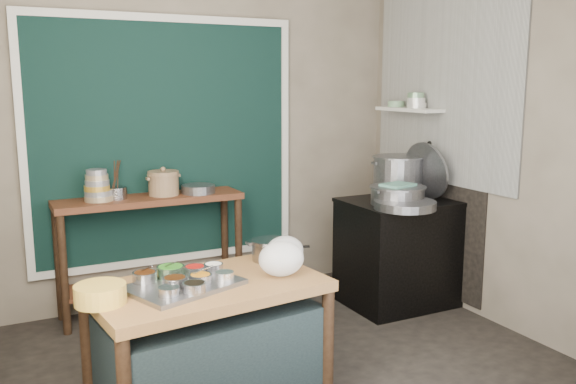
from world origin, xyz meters
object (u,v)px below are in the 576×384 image
prep_table (209,347)px  ceramic_crock (164,184)px  saucepan (270,250)px  stock_pot (398,176)px  yellow_basin (100,294)px  back_counter (152,255)px  condiment_tray (183,285)px  steamer (398,195)px  utensil_cup (117,193)px  stove_block (400,254)px

prep_table → ceramic_crock: size_ratio=4.88×
saucepan → stock_pot: size_ratio=0.54×
prep_table → yellow_basin: size_ratio=4.90×
back_counter → condiment_tray: (-0.24, -1.65, 0.29)m
steamer → ceramic_crock: bearing=152.3°
back_counter → utensil_cup: utensil_cup is taller
prep_table → steamer: 2.09m
condiment_tray → steamer: steamer is taller
stove_block → stock_pot: (0.07, 0.16, 0.63)m
back_counter → stock_pot: (1.97, -0.57, 0.58)m
prep_table → condiment_tray: condiment_tray is taller
yellow_basin → stock_pot: size_ratio=0.58×
stove_block → condiment_tray: bearing=-156.8°
saucepan → stove_block: bearing=43.1°
steamer → yellow_basin: bearing=-161.1°
back_counter → stove_block: 2.04m
prep_table → steamer: steamer is taller
steamer → stove_block: bearing=42.4°
yellow_basin → utensil_cup: 1.76m
prep_table → stove_block: (2.00, 0.90, 0.05)m
condiment_tray → yellow_basin: 0.44m
prep_table → yellow_basin: yellow_basin is taller
back_counter → stock_pot: size_ratio=3.31×
condiment_tray → utensil_cup: bearing=90.1°
condiment_tray → stock_pot: (2.21, 1.08, 0.29)m
back_counter → stove_block: (1.90, -0.73, -0.05)m
stove_block → yellow_basin: 2.78m
utensil_cup → ceramic_crock: ceramic_crock is taller
condiment_tray → steamer: bearing=21.5°
yellow_basin → ceramic_crock: bearing=64.8°
stove_block → condiment_tray: 2.35m
ceramic_crock → stock_pot: stock_pot is taller
saucepan → utensil_cup: bearing=133.9°
prep_table → back_counter: size_ratio=0.86×
ceramic_crock → stock_pot: bearing=-17.1°
ceramic_crock → steamer: ceramic_crock is taller
condiment_tray → stove_block: bearing=23.2°
stove_block → condiment_tray: size_ratio=1.58×
prep_table → condiment_tray: (-0.14, -0.01, 0.39)m
stock_pot → saucepan: bearing=-152.6°
saucepan → ceramic_crock: (-0.27, 1.39, 0.22)m
prep_table → utensil_cup: bearing=88.9°
prep_table → ceramic_crock: ceramic_crock is taller
ceramic_crock → stock_pot: size_ratio=0.58×
ceramic_crock → stock_pot: 1.94m
prep_table → utensil_cup: size_ratio=8.16×
stove_block → stock_pot: stock_pot is taller
utensil_cup → stock_pot: bearing=-14.5°
utensil_cup → steamer: 2.18m
prep_table → stove_block: size_ratio=1.39×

